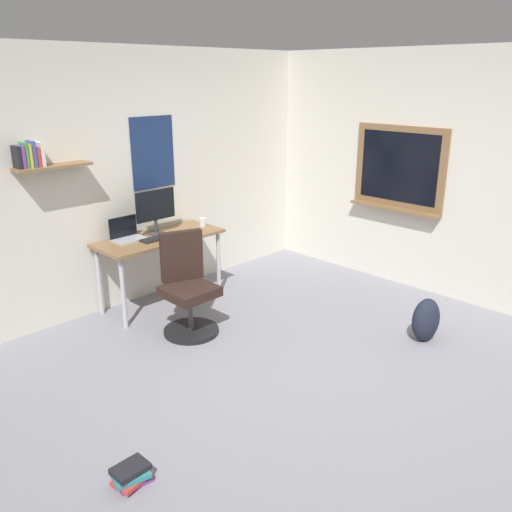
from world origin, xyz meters
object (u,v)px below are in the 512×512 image
object	(u,v)px
computer_mouse	(180,232)
backpack	(426,320)
desk	(160,244)
laptop	(127,234)
monitor_primary	(155,209)
keyboard	(158,238)
coffee_mug	(203,222)
book_stack_on_floor	(131,475)
office_chair	(188,291)

from	to	relation	value
computer_mouse	backpack	distance (m)	2.59
desk	laptop	bearing A→B (deg)	155.12
monitor_primary	laptop	bearing A→B (deg)	171.70
keyboard	coffee_mug	xyz separation A→B (m)	(0.63, 0.05, 0.04)
laptop	keyboard	size ratio (longest dim) A/B	0.84
monitor_primary	keyboard	xyz separation A→B (m)	(-0.10, -0.16, -0.26)
backpack	monitor_primary	bearing A→B (deg)	115.13
desk	monitor_primary	size ratio (longest dim) A/B	2.85
monitor_primary	book_stack_on_floor	xyz separation A→B (m)	(-1.75, -2.14, -0.96)
computer_mouse	coffee_mug	world-z (taller)	coffee_mug
computer_mouse	coffee_mug	xyz separation A→B (m)	(0.35, 0.05, 0.03)
laptop	keyboard	bearing A→B (deg)	-41.99
desk	keyboard	bearing A→B (deg)	-133.25
backpack	book_stack_on_floor	bearing A→B (deg)	173.25
keyboard	coffee_mug	size ratio (longest dim) A/B	4.02
office_chair	laptop	bearing A→B (deg)	96.36
office_chair	monitor_primary	size ratio (longest dim) A/B	2.05
laptop	backpack	bearing A→B (deg)	-59.43
computer_mouse	backpack	xyz separation A→B (m)	(0.98, -2.32, -0.56)
office_chair	book_stack_on_floor	world-z (taller)	office_chair
keyboard	book_stack_on_floor	distance (m)	2.67
coffee_mug	desk	bearing A→B (deg)	177.93
computer_mouse	laptop	bearing A→B (deg)	157.84
office_chair	laptop	size ratio (longest dim) A/B	3.06
office_chair	coffee_mug	distance (m)	1.09
monitor_primary	computer_mouse	distance (m)	0.35
backpack	keyboard	bearing A→B (deg)	118.55
desk	computer_mouse	xyz separation A→B (m)	(0.21, -0.07, 0.10)
laptop	keyboard	distance (m)	0.31
laptop	backpack	world-z (taller)	laptop
monitor_primary	coffee_mug	size ratio (longest dim) A/B	5.04
office_chair	backpack	distance (m)	2.21
office_chair	backpack	xyz separation A→B (m)	(1.40, -1.70, -0.20)
laptop	backpack	size ratio (longest dim) A/B	0.76
monitor_primary	desk	bearing A→B (deg)	-110.21
laptop	monitor_primary	distance (m)	0.40
backpack	coffee_mug	bearing A→B (deg)	105.03
keyboard	backpack	world-z (taller)	keyboard
monitor_primary	keyboard	bearing A→B (deg)	-121.78
desk	backpack	distance (m)	2.72
computer_mouse	book_stack_on_floor	world-z (taller)	computer_mouse
laptop	backpack	distance (m)	3.00
laptop	book_stack_on_floor	distance (m)	2.71
computer_mouse	office_chair	bearing A→B (deg)	-123.65
monitor_primary	coffee_mug	xyz separation A→B (m)	(0.53, -0.11, -0.22)
book_stack_on_floor	keyboard	bearing A→B (deg)	50.23
laptop	computer_mouse	size ratio (longest dim) A/B	2.98
laptop	backpack	xyz separation A→B (m)	(1.50, -2.53, -0.60)
computer_mouse	book_stack_on_floor	xyz separation A→B (m)	(-1.93, -1.98, -0.70)
computer_mouse	coffee_mug	distance (m)	0.35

